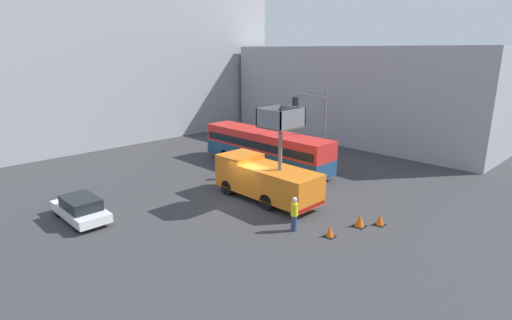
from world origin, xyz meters
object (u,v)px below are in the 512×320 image
object	(u,v)px
traffic_cone_far_side	(360,220)
road_worker_near_truck	(294,214)
utility_truck	(266,178)
road_worker_directing	(279,173)
city_bus	(266,146)
traffic_light_pole	(315,119)
parked_car_curbside	(81,208)
traffic_cone_near_truck	(330,232)
traffic_cone_mid_road	(380,220)

from	to	relation	value
traffic_cone_far_side	road_worker_near_truck	bearing A→B (deg)	143.97
utility_truck	road_worker_directing	bearing A→B (deg)	25.50
road_worker_directing	road_worker_near_truck	bearing A→B (deg)	-3.17
city_bus	traffic_light_pole	size ratio (longest dim) A/B	1.93
utility_truck	road_worker_directing	distance (m)	3.06
traffic_light_pole	traffic_cone_far_side	xyz separation A→B (m)	(-6.29, -8.11, -3.90)
road_worker_near_truck	traffic_cone_far_side	distance (m)	3.76
utility_truck	parked_car_curbside	bearing A→B (deg)	152.17
traffic_light_pole	city_bus	bearing A→B (deg)	116.04
city_bus	traffic_cone_far_side	bearing A→B (deg)	157.99
traffic_cone_near_truck	traffic_cone_far_side	xyz separation A→B (m)	(2.22, -0.41, 0.07)
utility_truck	traffic_light_pole	size ratio (longest dim) A/B	1.15
utility_truck	city_bus	bearing A→B (deg)	44.38
city_bus	traffic_cone_mid_road	world-z (taller)	city_bus
parked_car_curbside	road_worker_near_truck	bearing A→B (deg)	-50.98
traffic_cone_far_side	city_bus	bearing A→B (deg)	68.71
traffic_light_pole	parked_car_curbside	bearing A→B (deg)	168.40
traffic_light_pole	traffic_cone_near_truck	xyz separation A→B (m)	(-8.51, -7.70, -3.97)
road_worker_near_truck	road_worker_directing	bearing A→B (deg)	26.01
road_worker_directing	traffic_cone_far_side	world-z (taller)	road_worker_directing
traffic_cone_near_truck	traffic_cone_mid_road	bearing A→B (deg)	-18.99
traffic_cone_far_side	parked_car_curbside	size ratio (longest dim) A/B	0.17
traffic_cone_mid_road	parked_car_curbside	distance (m)	16.89
road_worker_directing	traffic_cone_near_truck	world-z (taller)	road_worker_directing
traffic_cone_mid_road	parked_car_curbside	bearing A→B (deg)	133.37
traffic_cone_mid_road	parked_car_curbside	xyz separation A→B (m)	(-11.59, 12.27, 0.42)
traffic_cone_mid_road	traffic_cone_far_side	bearing A→B (deg)	144.69
traffic_light_pole	traffic_cone_far_side	distance (m)	10.98
traffic_cone_near_truck	parked_car_curbside	bearing A→B (deg)	126.95
parked_car_curbside	city_bus	bearing A→B (deg)	0.36
road_worker_directing	traffic_cone_mid_road	world-z (taller)	road_worker_directing
city_bus	utility_truck	bearing A→B (deg)	133.66
traffic_cone_far_side	traffic_light_pole	bearing A→B (deg)	52.19
road_worker_directing	traffic_cone_far_side	xyz separation A→B (m)	(-1.89, -7.71, -0.62)
traffic_cone_near_truck	traffic_cone_mid_road	distance (m)	3.37
city_bus	traffic_light_pole	distance (m)	4.69
utility_truck	traffic_cone_mid_road	distance (m)	7.43
utility_truck	parked_car_curbside	xyz separation A→B (m)	(-9.79, 5.17, -0.81)
city_bus	traffic_cone_far_side	distance (m)	12.61
traffic_cone_near_truck	parked_car_curbside	distance (m)	13.99
utility_truck	city_bus	size ratio (longest dim) A/B	0.60
traffic_light_pole	traffic_cone_near_truck	distance (m)	12.14
city_bus	road_worker_near_truck	distance (m)	12.16
traffic_cone_far_side	parked_car_curbside	distance (m)	15.72
traffic_light_pole	traffic_cone_mid_road	xyz separation A→B (m)	(-5.32, -8.80, -3.96)
city_bus	road_worker_directing	xyz separation A→B (m)	(-2.67, -3.97, -0.79)
traffic_light_pole	road_worker_directing	xyz separation A→B (m)	(-4.41, -0.40, -3.28)
utility_truck	traffic_light_pole	xyz separation A→B (m)	(7.12, 1.70, 2.73)
traffic_cone_mid_road	traffic_light_pole	bearing A→B (deg)	58.84
traffic_cone_mid_road	traffic_cone_far_side	distance (m)	1.19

